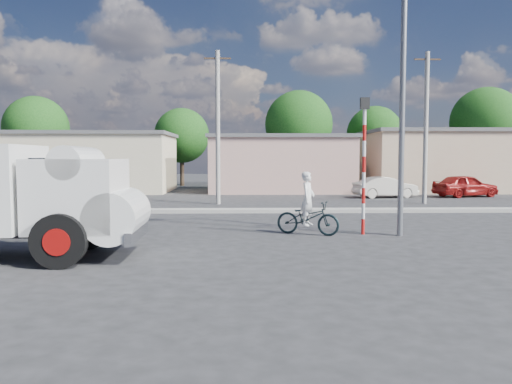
{
  "coord_description": "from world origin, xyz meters",
  "views": [
    {
      "loc": [
        -0.62,
        -14.31,
        2.48
      ],
      "look_at": [
        -0.22,
        2.55,
        1.3
      ],
      "focal_mm": 35.0,
      "sensor_mm": 36.0,
      "label": 1
    }
  ],
  "objects_px": {
    "bicycle": "(308,218)",
    "streetlight": "(398,77)",
    "truck": "(2,196)",
    "car_cream": "(385,187)",
    "cyclist": "(308,208)",
    "traffic_pole": "(364,154)",
    "car_red": "(465,186)"
  },
  "relations": [
    {
      "from": "cyclist",
      "to": "streetlight",
      "type": "xyz_separation_m",
      "value": [
        2.73,
        -0.29,
        4.1
      ]
    },
    {
      "from": "truck",
      "to": "bicycle",
      "type": "distance_m",
      "value": 8.76
    },
    {
      "from": "bicycle",
      "to": "car_red",
      "type": "xyz_separation_m",
      "value": [
        11.8,
        15.0,
        0.16
      ]
    },
    {
      "from": "streetlight",
      "to": "traffic_pole",
      "type": "bearing_deg",
      "value": 162.27
    },
    {
      "from": "streetlight",
      "to": "car_red",
      "type": "bearing_deg",
      "value": 59.3
    },
    {
      "from": "bicycle",
      "to": "car_red",
      "type": "height_order",
      "value": "car_red"
    },
    {
      "from": "car_cream",
      "to": "car_red",
      "type": "bearing_deg",
      "value": -95.77
    },
    {
      "from": "bicycle",
      "to": "car_cream",
      "type": "relative_size",
      "value": 0.53
    },
    {
      "from": "truck",
      "to": "bicycle",
      "type": "height_order",
      "value": "truck"
    },
    {
      "from": "truck",
      "to": "traffic_pole",
      "type": "height_order",
      "value": "traffic_pole"
    },
    {
      "from": "bicycle",
      "to": "streetlight",
      "type": "relative_size",
      "value": 0.23
    },
    {
      "from": "car_cream",
      "to": "streetlight",
      "type": "xyz_separation_m",
      "value": [
        -3.91,
        -14.84,
        4.32
      ]
    },
    {
      "from": "car_cream",
      "to": "traffic_pole",
      "type": "distance_m",
      "value": 15.45
    },
    {
      "from": "bicycle",
      "to": "streetlight",
      "type": "height_order",
      "value": "streetlight"
    },
    {
      "from": "streetlight",
      "to": "bicycle",
      "type": "bearing_deg",
      "value": 174.0
    },
    {
      "from": "bicycle",
      "to": "traffic_pole",
      "type": "xyz_separation_m",
      "value": [
        1.79,
        0.01,
        2.05
      ]
    },
    {
      "from": "truck",
      "to": "traffic_pole",
      "type": "relative_size",
      "value": 1.56
    },
    {
      "from": "traffic_pole",
      "to": "bicycle",
      "type": "bearing_deg",
      "value": -179.57
    },
    {
      "from": "car_cream",
      "to": "streetlight",
      "type": "relative_size",
      "value": 0.43
    },
    {
      "from": "car_cream",
      "to": "car_red",
      "type": "relative_size",
      "value": 0.94
    },
    {
      "from": "bicycle",
      "to": "cyclist",
      "type": "relative_size",
      "value": 1.2
    },
    {
      "from": "cyclist",
      "to": "car_cream",
      "type": "distance_m",
      "value": 15.99
    },
    {
      "from": "car_cream",
      "to": "traffic_pole",
      "type": "height_order",
      "value": "traffic_pole"
    },
    {
      "from": "cyclist",
      "to": "traffic_pole",
      "type": "relative_size",
      "value": 0.39
    },
    {
      "from": "truck",
      "to": "car_cream",
      "type": "bearing_deg",
      "value": 49.25
    },
    {
      "from": "truck",
      "to": "bicycle",
      "type": "relative_size",
      "value": 3.29
    },
    {
      "from": "truck",
      "to": "streetlight",
      "type": "height_order",
      "value": "streetlight"
    },
    {
      "from": "car_red",
      "to": "cyclist",
      "type": "bearing_deg",
      "value": 125.46
    },
    {
      "from": "cyclist",
      "to": "car_red",
      "type": "distance_m",
      "value": 19.09
    },
    {
      "from": "bicycle",
      "to": "truck",
      "type": "bearing_deg",
      "value": 139.24
    },
    {
      "from": "bicycle",
      "to": "car_cream",
      "type": "distance_m",
      "value": 15.99
    },
    {
      "from": "truck",
      "to": "car_red",
      "type": "xyz_separation_m",
      "value": [
        19.74,
        18.58,
        -0.83
      ]
    }
  ]
}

